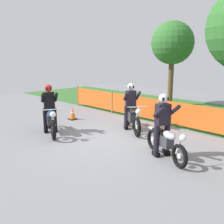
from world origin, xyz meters
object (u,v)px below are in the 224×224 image
at_px(motorcycle_lead, 166,142).
at_px(rider_trailing, 131,104).
at_px(motorcycle_third, 51,120).
at_px(rider_lead, 163,123).
at_px(motorcycle_trailing, 132,117).
at_px(traffic_cone, 73,113).
at_px(rider_third, 49,106).

relative_size(motorcycle_lead, rider_trailing, 1.05).
distance_m(motorcycle_lead, motorcycle_third, 4.11).
bearing_deg(rider_lead, motorcycle_trailing, 175.22).
relative_size(motorcycle_trailing, rider_trailing, 1.08).
relative_size(rider_lead, rider_trailing, 1.00).
relative_size(rider_lead, traffic_cone, 3.19).
height_order(motorcycle_trailing, traffic_cone, motorcycle_trailing).
relative_size(motorcycle_third, traffic_cone, 3.70).
relative_size(motorcycle_trailing, traffic_cone, 3.44).
relative_size(motorcycle_trailing, rider_lead, 1.08).
bearing_deg(rider_third, motorcycle_lead, 37.54).
relative_size(motorcycle_third, rider_trailing, 1.16).
distance_m(motorcycle_lead, motorcycle_trailing, 2.61).
distance_m(motorcycle_trailing, rider_third, 2.94).
xyz_separation_m(motorcycle_third, rider_third, (-0.21, 0.09, 0.47)).
distance_m(motorcycle_trailing, rider_lead, 2.47).
bearing_deg(rider_trailing, rider_third, -91.80).
bearing_deg(rider_trailing, motorcycle_trailing, 0.51).
bearing_deg(traffic_cone, motorcycle_lead, -7.70).
height_order(motorcycle_third, rider_third, rider_third).
bearing_deg(rider_third, traffic_cone, 145.25).
relative_size(rider_trailing, rider_third, 1.00).
xyz_separation_m(motorcycle_third, rider_lead, (3.80, 1.11, 0.43)).
xyz_separation_m(rider_lead, rider_third, (-4.01, -1.02, 0.03)).
bearing_deg(traffic_cone, motorcycle_third, -55.94).
height_order(motorcycle_trailing, rider_lead, rider_lead).
bearing_deg(motorcycle_lead, traffic_cone, -163.41).
distance_m(motorcycle_lead, rider_lead, 0.51).
xyz_separation_m(motorcycle_trailing, rider_lead, (2.12, -1.18, 0.43)).
bearing_deg(traffic_cone, rider_lead, -7.12).
distance_m(motorcycle_lead, rider_third, 4.32).
xyz_separation_m(motorcycle_trailing, motorcycle_third, (-1.68, -2.29, -0.01)).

